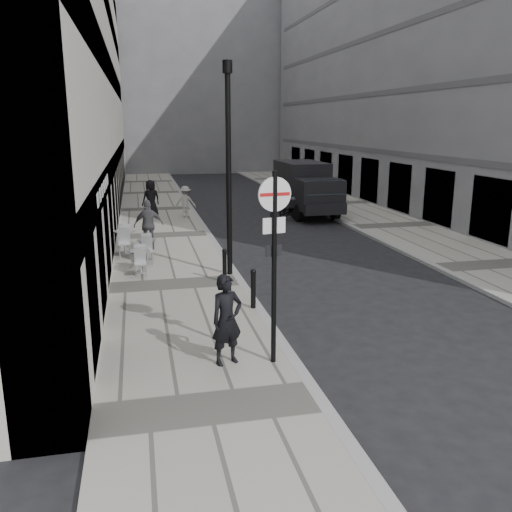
{
  "coord_description": "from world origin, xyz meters",
  "views": [
    {
      "loc": [
        -3.03,
        -5.81,
        4.96
      ],
      "look_at": [
        0.05,
        8.24,
        1.4
      ],
      "focal_mm": 38.0,
      "sensor_mm": 36.0,
      "label": 1
    }
  ],
  "objects_px": {
    "walking_man": "(227,320)",
    "cyclist": "(287,206)",
    "sign_post": "(274,243)",
    "lamppost": "(229,160)",
    "panel_van": "(306,186)"
  },
  "relations": [
    {
      "from": "lamppost",
      "to": "panel_van",
      "type": "xyz_separation_m",
      "value": [
        6.2,
        11.54,
        -2.22
      ]
    },
    {
      "from": "walking_man",
      "to": "cyclist",
      "type": "height_order",
      "value": "walking_man"
    },
    {
      "from": "walking_man",
      "to": "panel_van",
      "type": "xyz_separation_m",
      "value": [
        7.39,
        18.2,
        0.53
      ]
    },
    {
      "from": "walking_man",
      "to": "sign_post",
      "type": "distance_m",
      "value": 1.84
    },
    {
      "from": "panel_van",
      "to": "sign_post",
      "type": "bearing_deg",
      "value": -109.69
    },
    {
      "from": "sign_post",
      "to": "panel_van",
      "type": "bearing_deg",
      "value": 62.67
    },
    {
      "from": "sign_post",
      "to": "lamppost",
      "type": "xyz_separation_m",
      "value": [
        0.25,
        6.8,
        1.18
      ]
    },
    {
      "from": "lamppost",
      "to": "panel_van",
      "type": "relative_size",
      "value": 1.1
    },
    {
      "from": "sign_post",
      "to": "cyclist",
      "type": "distance_m",
      "value": 17.34
    },
    {
      "from": "sign_post",
      "to": "panel_van",
      "type": "xyz_separation_m",
      "value": [
        6.44,
        18.34,
        -1.05
      ]
    },
    {
      "from": "lamppost",
      "to": "cyclist",
      "type": "xyz_separation_m",
      "value": [
        4.64,
        9.73,
        -3.04
      ]
    },
    {
      "from": "sign_post",
      "to": "cyclist",
      "type": "relative_size",
      "value": 1.99
    },
    {
      "from": "walking_man",
      "to": "lamppost",
      "type": "xyz_separation_m",
      "value": [
        1.19,
        6.66,
        2.75
      ]
    },
    {
      "from": "walking_man",
      "to": "cyclist",
      "type": "relative_size",
      "value": 0.95
    },
    {
      "from": "sign_post",
      "to": "lamppost",
      "type": "bearing_deg",
      "value": 79.96
    }
  ]
}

